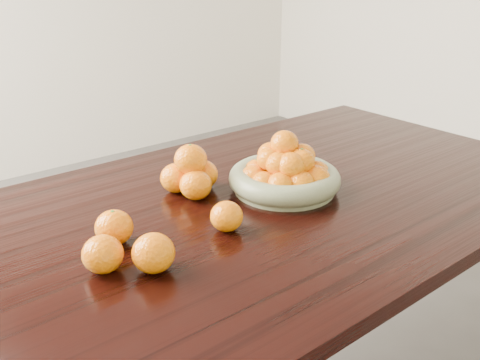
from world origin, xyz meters
TOP-DOWN VIEW (x-y plane):
  - dining_table at (0.00, 0.00)m, footprint 2.00×1.00m
  - fruit_bowl at (0.18, -0.00)m, footprint 0.30×0.30m
  - orange_pyramid at (-0.03, 0.14)m, footprint 0.15×0.16m
  - loose_orange_0 at (-0.32, 0.02)m, footprint 0.08×0.08m
  - loose_orange_1 at (-0.31, -0.13)m, footprint 0.09×0.09m
  - loose_orange_2 at (-0.09, -0.09)m, footprint 0.08×0.08m
  - loose_orange_3 at (-0.39, -0.07)m, footprint 0.08×0.08m

SIDE VIEW (x-z plane):
  - dining_table at x=0.00m, z-range 0.29..1.04m
  - loose_orange_2 at x=-0.09m, z-range 0.75..0.82m
  - loose_orange_3 at x=-0.39m, z-range 0.75..0.83m
  - loose_orange_0 at x=-0.32m, z-range 0.75..0.83m
  - loose_orange_1 at x=-0.31m, z-range 0.75..0.83m
  - fruit_bowl at x=0.18m, z-range 0.72..0.88m
  - orange_pyramid at x=-0.03m, z-range 0.74..0.87m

